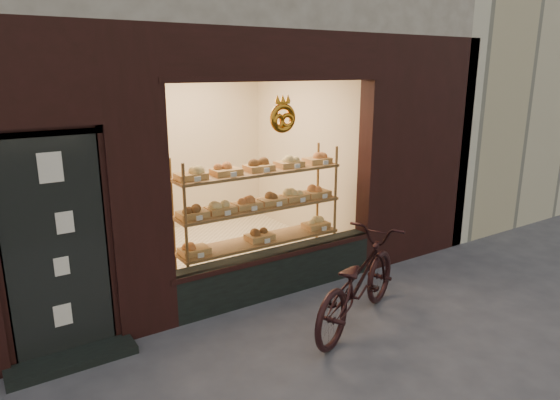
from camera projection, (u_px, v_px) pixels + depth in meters
ground at (370, 397)px, 4.22m from camera, size 90.00×90.00×0.00m
display_shelf at (259, 215)px, 6.29m from camera, size 2.20×0.45×1.70m
bicycle at (357, 281)px, 5.32m from camera, size 1.96×1.36×0.98m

